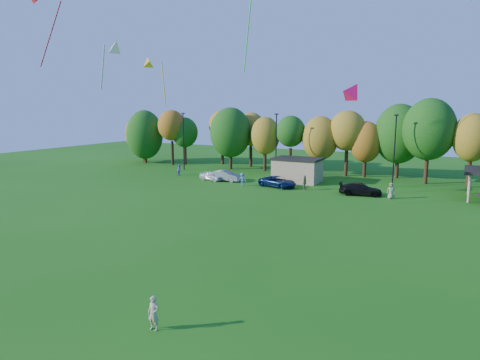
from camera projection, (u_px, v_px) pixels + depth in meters
The scene contains 16 objects.
ground at pixel (213, 322), 20.12m from camera, with size 160.00×160.00×0.00m, color #19600F.
tree_line at pixel (378, 137), 59.21m from camera, with size 93.57×10.55×11.15m.
lamp_posts at pixel (395, 148), 53.18m from camera, with size 64.50×0.25×9.09m.
utility_building at pixel (297, 170), 57.54m from camera, with size 6.30×4.30×3.25m.
kite_flyer at pixel (154, 313), 19.29m from camera, with size 0.59×0.39×1.61m, color tan.
car_a at pixel (212, 176), 58.80m from camera, with size 1.50×3.72×1.27m, color white.
car_b at pixel (226, 176), 58.30m from camera, with size 1.55×4.45×1.47m, color gray.
car_c at pixel (277, 182), 53.90m from camera, with size 2.26×4.91×1.36m, color #0C204A.
car_d at pixel (360, 189), 48.93m from camera, with size 1.95×4.80×1.39m, color black.
far_person_0 at pixel (242, 180), 54.63m from camera, with size 1.08×0.62×1.67m, color #5074B0.
far_person_1 at pixel (391, 191), 47.06m from camera, with size 0.87×0.57×1.78m, color #899E6C.
far_person_3 at pixel (180, 170), 63.24m from camera, with size 0.79×0.61×1.62m, color #6957C0.
far_person_5 at pixel (305, 183), 51.95m from camera, with size 1.05×0.44×1.80m, color olive.
kite_0 at pixel (353, 91), 17.94m from camera, with size 1.31×1.39×1.10m.
kite_3 at pixel (149, 62), 43.49m from camera, with size 2.85×2.65×5.43m.
kite_13 at pixel (115, 47), 28.00m from camera, with size 2.13×1.39×3.41m.
Camera 1 is at (9.90, -15.92, 10.01)m, focal length 32.00 mm.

